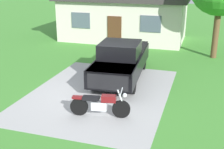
# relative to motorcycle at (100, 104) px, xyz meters

# --- Properties ---
(ground_plane) EXTENTS (80.00, 80.00, 0.00)m
(ground_plane) POSITION_rel_motorcycle_xyz_m (-0.78, 2.07, -0.47)
(ground_plane) COLOR #448D34
(driveway_pad) EXTENTS (5.82, 7.85, 0.01)m
(driveway_pad) POSITION_rel_motorcycle_xyz_m (-0.78, 2.07, -0.47)
(driveway_pad) COLOR #ACACAC
(driveway_pad) RESTS_ON ground
(motorcycle) EXTENTS (2.20, 0.75, 1.09)m
(motorcycle) POSITION_rel_motorcycle_xyz_m (0.00, 0.00, 0.00)
(motorcycle) COLOR black
(motorcycle) RESTS_ON ground
(pickup_truck) EXTENTS (2.41, 5.75, 1.90)m
(pickup_truck) POSITION_rel_motorcycle_xyz_m (-0.39, 4.22, 0.48)
(pickup_truck) COLOR black
(pickup_truck) RESTS_ON ground
(neighbor_house) EXTENTS (9.60, 5.60, 3.50)m
(neighbor_house) POSITION_rel_motorcycle_xyz_m (-2.68, 12.98, 1.32)
(neighbor_house) COLOR beige
(neighbor_house) RESTS_ON ground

